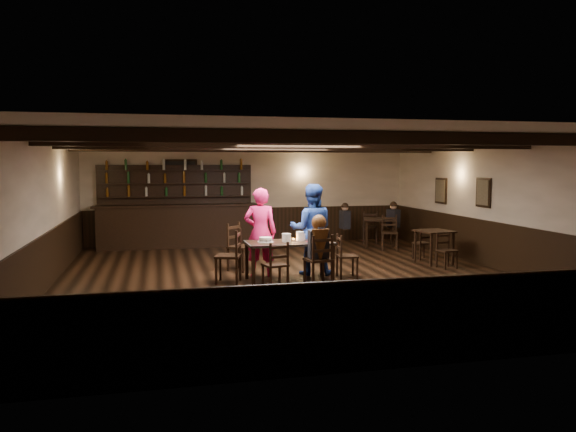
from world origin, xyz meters
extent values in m
plane|color=black|center=(0.00, 0.00, 0.00)|extent=(10.00, 10.00, 0.00)
cube|color=beige|center=(0.00, 5.00, 1.35)|extent=(9.00, 0.02, 2.70)
cube|color=beige|center=(0.00, -5.00, 1.35)|extent=(9.00, 0.02, 2.70)
cube|color=beige|center=(-4.50, 0.00, 1.35)|extent=(0.02, 10.00, 2.70)
cube|color=beige|center=(4.50, 0.00, 1.35)|extent=(0.02, 10.00, 2.70)
cube|color=silver|center=(0.00, 0.00, 2.70)|extent=(9.00, 10.00, 0.02)
cube|color=black|center=(0.00, 4.97, 0.50)|extent=(9.00, 0.04, 1.00)
cube|color=black|center=(0.00, -4.97, 0.50)|extent=(9.00, 0.04, 1.00)
cube|color=black|center=(-4.47, 0.00, 0.50)|extent=(0.04, 10.00, 1.00)
cube|color=black|center=(4.47, 0.00, 0.50)|extent=(0.04, 10.00, 1.00)
cube|color=black|center=(-1.90, 4.97, 1.85)|extent=(0.90, 0.03, 1.00)
cube|color=black|center=(-1.90, 4.95, 1.85)|extent=(0.80, 0.02, 0.90)
cube|color=black|center=(4.47, 0.50, 1.60)|extent=(0.03, 0.55, 0.65)
cube|color=#72664C|center=(4.45, 0.50, 1.60)|extent=(0.02, 0.45, 0.55)
cube|color=black|center=(4.47, 2.40, 1.55)|extent=(0.03, 0.55, 0.65)
cube|color=#72664C|center=(4.45, 2.40, 1.55)|extent=(0.02, 0.45, 0.55)
cube|color=black|center=(0.00, -3.00, 2.60)|extent=(8.90, 0.18, 0.18)
cube|color=black|center=(0.00, -1.00, 2.60)|extent=(8.90, 0.18, 0.18)
cube|color=black|center=(0.00, 1.00, 2.60)|extent=(8.90, 0.18, 0.18)
cube|color=black|center=(0.00, 3.00, 2.60)|extent=(8.90, 0.18, 0.18)
cube|color=black|center=(-0.85, -0.58, 0.35)|extent=(0.06, 0.06, 0.71)
cube|color=black|center=(-0.86, 0.12, 0.35)|extent=(0.06, 0.06, 0.71)
cube|color=black|center=(0.67, -0.55, 0.35)|extent=(0.06, 0.06, 0.71)
cube|color=black|center=(0.66, 0.15, 0.35)|extent=(0.06, 0.06, 0.71)
cube|color=black|center=(-0.09, -0.21, 0.73)|extent=(1.65, 0.85, 0.04)
cube|color=#A5A8AD|center=(-0.10, 0.18, 0.73)|extent=(1.64, 0.06, 0.05)
cube|color=#A5A8AD|center=(-0.09, -0.61, 0.73)|extent=(1.64, 0.06, 0.05)
cube|color=#A5A8AD|center=(0.71, -0.20, 0.73)|extent=(0.04, 0.82, 0.05)
cube|color=#A5A8AD|center=(-0.90, -0.23, 0.73)|extent=(0.04, 0.82, 0.05)
cube|color=black|center=(-0.36, -0.61, 0.20)|extent=(0.04, 0.04, 0.41)
cube|color=black|center=(-0.28, -0.92, 0.20)|extent=(0.04, 0.04, 0.41)
cube|color=black|center=(-0.69, -0.70, 0.20)|extent=(0.04, 0.04, 0.41)
cube|color=black|center=(-0.61, -1.01, 0.20)|extent=(0.04, 0.04, 0.41)
cube|color=black|center=(-0.49, -0.81, 0.43)|extent=(0.48, 0.47, 0.04)
cube|color=black|center=(-0.45, -0.97, 0.64)|extent=(0.39, 0.13, 0.43)
cube|color=black|center=(-0.45, -0.97, 0.60)|extent=(0.34, 0.11, 0.05)
cube|color=black|center=(-0.45, -0.97, 0.77)|extent=(0.34, 0.11, 0.05)
cube|color=black|center=(0.49, -0.54, 0.23)|extent=(0.04, 0.04, 0.46)
cube|color=black|center=(0.55, -0.90, 0.23)|extent=(0.04, 0.04, 0.46)
cube|color=black|center=(0.11, -0.61, 0.23)|extent=(0.04, 0.04, 0.46)
cube|color=black|center=(0.18, -0.96, 0.23)|extent=(0.04, 0.04, 0.46)
cube|color=black|center=(0.33, -0.75, 0.48)|extent=(0.51, 0.49, 0.04)
cube|color=black|center=(0.36, -0.93, 0.72)|extent=(0.45, 0.11, 0.48)
cube|color=black|center=(0.36, -0.93, 0.67)|extent=(0.38, 0.09, 0.05)
cube|color=black|center=(0.36, -0.93, 0.86)|extent=(0.38, 0.09, 0.05)
cube|color=black|center=(-1.37, 0.10, 0.24)|extent=(0.05, 0.05, 0.48)
cube|color=black|center=(-1.00, -0.01, 0.24)|extent=(0.05, 0.05, 0.48)
cube|color=black|center=(-1.49, -0.28, 0.24)|extent=(0.05, 0.05, 0.48)
cube|color=black|center=(-1.13, -0.40, 0.24)|extent=(0.05, 0.05, 0.48)
cube|color=black|center=(-1.25, -0.15, 0.51)|extent=(0.57, 0.59, 0.05)
cube|color=black|center=(-1.07, -0.21, 0.76)|extent=(0.18, 0.46, 0.51)
cube|color=black|center=(-1.07, -0.21, 0.71)|extent=(0.15, 0.40, 0.06)
cube|color=black|center=(-1.07, -0.21, 0.91)|extent=(0.15, 0.40, 0.06)
cube|color=black|center=(1.23, -0.39, 0.20)|extent=(0.04, 0.04, 0.41)
cube|color=black|center=(0.91, -0.36, 0.20)|extent=(0.04, 0.04, 0.41)
cube|color=black|center=(1.26, -0.05, 0.20)|extent=(0.04, 0.04, 0.41)
cube|color=black|center=(0.94, -0.02, 0.20)|extent=(0.04, 0.04, 0.41)
cube|color=black|center=(1.08, -0.20, 0.43)|extent=(0.41, 0.43, 0.04)
cube|color=black|center=(0.92, -0.19, 0.64)|extent=(0.07, 0.40, 0.43)
cube|color=black|center=(0.92, -0.19, 0.60)|extent=(0.05, 0.34, 0.05)
cube|color=black|center=(0.92, -0.19, 0.77)|extent=(0.05, 0.34, 0.05)
cube|color=black|center=(-0.84, 0.73, 0.24)|extent=(0.05, 0.05, 0.48)
cube|color=black|center=(-1.12, 0.99, 0.24)|extent=(0.05, 0.05, 0.48)
cube|color=black|center=(-0.57, 1.02, 0.24)|extent=(0.05, 0.05, 0.48)
cube|color=black|center=(-0.84, 1.28, 0.24)|extent=(0.05, 0.05, 0.48)
cube|color=black|center=(-0.84, 1.01, 0.50)|extent=(0.64, 0.64, 0.04)
cube|color=black|center=(-0.98, 1.14, 0.75)|extent=(0.35, 0.36, 0.50)
cube|color=black|center=(-0.98, 1.14, 0.70)|extent=(0.29, 0.31, 0.06)
cube|color=black|center=(-0.98, 1.14, 0.90)|extent=(0.29, 0.31, 0.06)
imported|color=#FF1E99|center=(-0.55, 0.31, 0.88)|extent=(0.71, 0.54, 1.76)
imported|color=navy|center=(0.49, 0.29, 0.91)|extent=(1.04, 0.89, 1.83)
cube|color=black|center=(0.33, -0.63, 0.52)|extent=(0.34, 0.34, 0.14)
cube|color=black|center=(0.33, -0.75, 0.77)|extent=(0.36, 0.21, 0.51)
cylinder|color=black|center=(0.33, -0.75, 1.00)|extent=(0.11, 0.36, 0.36)
sphere|color=#D8A384|center=(0.33, -0.75, 1.16)|extent=(0.22, 0.22, 0.22)
sphere|color=#341B0B|center=(0.33, -0.78, 1.17)|extent=(0.27, 0.27, 0.27)
cone|color=#341B0B|center=(0.33, -0.89, 0.74)|extent=(0.21, 0.21, 0.63)
cylinder|color=white|center=(-0.54, -0.18, 0.76)|extent=(0.30, 0.30, 0.01)
cylinder|color=white|center=(-0.54, -0.18, 0.81)|extent=(0.24, 0.24, 0.08)
cylinder|color=silver|center=(-0.54, -0.18, 0.79)|extent=(0.26, 0.26, 0.04)
cylinder|color=white|center=(-0.15, -0.24, 0.83)|extent=(0.17, 0.17, 0.16)
cylinder|color=white|center=(0.15, -0.12, 0.84)|extent=(0.15, 0.15, 0.18)
cylinder|color=#A5A8AD|center=(0.01, -0.14, 0.77)|extent=(0.05, 0.05, 0.03)
sphere|color=orange|center=(0.01, -0.14, 0.79)|extent=(0.03, 0.03, 0.03)
cylinder|color=silver|center=(0.31, -0.32, 0.80)|extent=(0.04, 0.04, 0.09)
cylinder|color=#A5A8AD|center=(0.37, -0.33, 0.79)|extent=(0.03, 0.03, 0.08)
cylinder|color=silver|center=(0.23, -0.07, 0.82)|extent=(0.08, 0.08, 0.13)
cube|color=maroon|center=(0.42, -0.27, 0.75)|extent=(0.39, 0.35, 0.00)
cube|color=#0E0E49|center=(0.47, -0.12, 0.75)|extent=(0.29, 0.22, 0.00)
cube|color=black|center=(-2.03, 4.65, 0.55)|extent=(4.09, 0.60, 1.10)
cube|color=black|center=(-2.03, 4.65, 1.12)|extent=(4.29, 0.70, 0.05)
cube|color=black|center=(-2.03, 4.92, 1.10)|extent=(4.09, 0.10, 2.20)
cube|color=black|center=(-2.03, 4.82, 1.35)|extent=(3.99, 0.22, 0.03)
cube|color=black|center=(-2.03, 4.82, 1.70)|extent=(3.99, 0.22, 0.03)
cube|color=black|center=(-2.03, 4.82, 2.05)|extent=(3.99, 0.22, 0.03)
cube|color=black|center=(3.50, 0.85, 0.73)|extent=(0.81, 0.81, 0.04)
cube|color=black|center=(3.25, 0.51, 0.35)|extent=(0.04, 0.04, 0.71)
cube|color=black|center=(3.16, 1.09, 0.35)|extent=(0.04, 0.04, 0.71)
cube|color=black|center=(3.83, 0.61, 0.35)|extent=(0.04, 0.04, 0.71)
cube|color=black|center=(3.74, 1.19, 0.35)|extent=(0.04, 0.04, 0.71)
cube|color=black|center=(3.33, 3.65, 0.73)|extent=(1.08, 1.08, 0.04)
cube|color=black|center=(2.89, 3.44, 0.35)|extent=(0.05, 0.05, 0.71)
cube|color=black|center=(3.13, 4.09, 0.35)|extent=(0.05, 0.05, 0.71)
cube|color=black|center=(3.54, 3.20, 0.35)|extent=(0.05, 0.05, 0.71)
cube|color=black|center=(3.78, 3.85, 0.35)|extent=(0.05, 0.05, 0.71)
cube|color=black|center=(2.44, 3.90, 0.72)|extent=(0.23, 0.35, 0.49)
sphere|color=#D8A384|center=(2.44, 3.90, 1.05)|extent=(0.19, 0.19, 0.19)
sphere|color=black|center=(2.44, 3.90, 1.08)|extent=(0.20, 0.20, 0.20)
cube|color=black|center=(3.84, 3.88, 0.72)|extent=(0.31, 0.40, 0.50)
sphere|color=#D8A384|center=(3.84, 3.88, 1.06)|extent=(0.19, 0.19, 0.19)
sphere|color=black|center=(3.84, 3.88, 1.09)|extent=(0.20, 0.20, 0.20)
camera|label=1|loc=(-2.51, -10.53, 2.23)|focal=35.00mm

